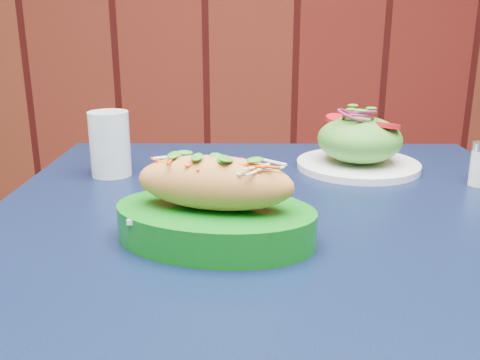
{
  "coord_description": "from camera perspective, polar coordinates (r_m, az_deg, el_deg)",
  "views": [
    {
      "loc": [
        -0.27,
        0.57,
        1.0
      ],
      "look_at": [
        -0.26,
        1.21,
        0.81
      ],
      "focal_mm": 40.0,
      "sensor_mm": 36.0,
      "label": 1
    }
  ],
  "objects": [
    {
      "name": "banh_mi_basket",
      "position": [
        0.63,
        -2.7,
        -2.92
      ],
      "size": [
        0.27,
        0.21,
        0.11
      ],
      "rotation": [
        0.0,
        0.0,
        -0.25
      ],
      "color": "#0C7115",
      "rests_on": "cafe_table"
    },
    {
      "name": "cafe_table",
      "position": [
        0.78,
        3.9,
        -9.12
      ],
      "size": [
        0.82,
        0.82,
        0.75
      ],
      "rotation": [
        0.0,
        0.0,
        -0.02
      ],
      "color": "black",
      "rests_on": "ground"
    },
    {
      "name": "water_glass",
      "position": [
        0.91,
        -13.71,
        3.77
      ],
      "size": [
        0.07,
        0.07,
        0.11
      ],
      "primitive_type": "cylinder",
      "color": "silver",
      "rests_on": "cafe_table"
    },
    {
      "name": "salad_plate",
      "position": [
        0.95,
        12.59,
        3.71
      ],
      "size": [
        0.21,
        0.21,
        0.11
      ],
      "rotation": [
        0.0,
        0.0,
        0.41
      ],
      "color": "white",
      "rests_on": "cafe_table"
    }
  ]
}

